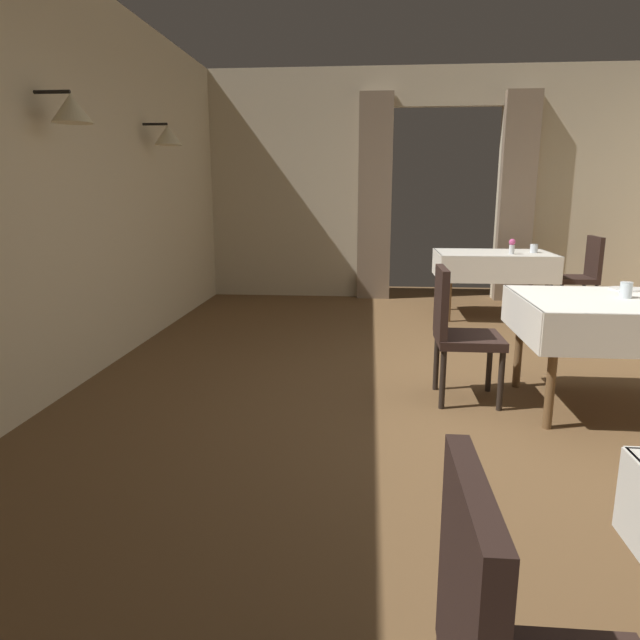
# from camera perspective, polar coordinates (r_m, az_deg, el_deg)

# --- Properties ---
(ground) EXTENTS (10.08, 10.08, 0.00)m
(ground) POSITION_cam_1_polar(r_m,az_deg,el_deg) (4.11, 18.56, -8.37)
(ground) COLOR brown
(wall_left) EXTENTS (0.49, 8.40, 3.00)m
(wall_left) POSITION_cam_1_polar(r_m,az_deg,el_deg) (4.34, -26.52, 12.40)
(wall_left) COLOR beige
(wall_left) RESTS_ON ground
(wall_back) EXTENTS (6.40, 0.27, 3.00)m
(wall_back) POSITION_cam_1_polar(r_m,az_deg,el_deg) (7.96, 12.30, 13.08)
(wall_back) COLOR beige
(wall_back) RESTS_ON ground
(dining_table_mid) EXTENTS (1.52, 1.01, 0.75)m
(dining_table_mid) POSITION_cam_1_polar(r_m,az_deg,el_deg) (4.26, 29.19, 0.70)
(dining_table_mid) COLOR brown
(dining_table_mid) RESTS_ON ground
(dining_table_far) EXTENTS (1.29, 0.88, 0.75)m
(dining_table_far) POSITION_cam_1_polar(r_m,az_deg,el_deg) (6.89, 16.89, 5.60)
(dining_table_far) COLOR brown
(dining_table_far) RESTS_ON ground
(chair_mid_left) EXTENTS (0.44, 0.44, 0.93)m
(chair_mid_left) POSITION_cam_1_polar(r_m,az_deg,el_deg) (4.03, 13.52, -0.77)
(chair_mid_left) COLOR black
(chair_mid_left) RESTS_ON ground
(chair_far_right) EXTENTS (0.44, 0.44, 0.93)m
(chair_far_right) POSITION_cam_1_polar(r_m,az_deg,el_deg) (7.28, 24.64, 4.32)
(chair_far_right) COLOR black
(chair_far_right) RESTS_ON ground
(glass_mid_c) EXTENTS (0.08, 0.08, 0.11)m
(glass_mid_c) POSITION_cam_1_polar(r_m,az_deg,el_deg) (4.23, 28.18, 2.66)
(glass_mid_c) COLOR silver
(glass_mid_c) RESTS_ON dining_table_mid
(plate_mid_d) EXTENTS (0.20, 0.20, 0.01)m
(plate_mid_d) POSITION_cam_1_polar(r_m,az_deg,el_deg) (4.58, 28.08, 2.73)
(plate_mid_d) COLOR white
(plate_mid_d) RESTS_ON dining_table_mid
(flower_vase_far) EXTENTS (0.07, 0.07, 0.17)m
(flower_vase_far) POSITION_cam_1_polar(r_m,az_deg,el_deg) (6.72, 18.58, 7.01)
(flower_vase_far) COLOR silver
(flower_vase_far) RESTS_ON dining_table_far
(glass_far_b) EXTENTS (0.08, 0.08, 0.10)m
(glass_far_b) POSITION_cam_1_polar(r_m,az_deg,el_deg) (6.95, 20.52, 6.69)
(glass_far_b) COLOR silver
(glass_far_b) RESTS_ON dining_table_far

